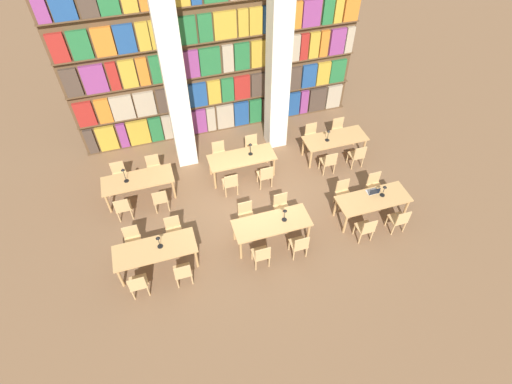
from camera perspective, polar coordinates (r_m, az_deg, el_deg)
name	(u,v)px	position (r m, az deg, el deg)	size (l,w,h in m)	color
ground_plane	(255,204)	(11.92, -0.20, -1.78)	(40.00, 40.00, 0.00)	brown
bookshelf_bank	(218,61)	(13.25, -5.44, 18.14)	(9.42, 0.35, 5.50)	brown
pillar_left	(174,79)	(11.75, -11.63, 15.52)	(0.61, 0.61, 6.00)	silver
pillar_center	(278,62)	(12.34, 3.22, 18.02)	(0.61, 0.61, 6.00)	silver
reading_table_0	(155,251)	(10.39, -14.21, -8.13)	(2.06, 0.80, 0.76)	tan
chair_0	(138,284)	(10.21, -16.48, -12.47)	(0.42, 0.40, 0.86)	tan
chair_1	(133,240)	(11.02, -17.21, -6.50)	(0.42, 0.40, 0.86)	tan
chair_2	(183,272)	(10.14, -10.41, -11.20)	(0.42, 0.40, 0.86)	tan
chair_3	(174,230)	(10.95, -11.68, -5.30)	(0.42, 0.40, 0.86)	tan
desk_lamp_0	(158,240)	(10.11, -13.77, -6.68)	(0.14, 0.14, 0.41)	black
reading_table_1	(272,225)	(10.58, 2.25, -4.68)	(2.06, 0.80, 0.76)	tan
chair_4	(261,255)	(10.26, 0.77, -8.94)	(0.42, 0.40, 0.86)	tan
chair_5	(246,215)	(11.05, -1.41, -3.30)	(0.42, 0.40, 0.86)	tan
chair_6	(299,245)	(10.50, 6.22, -7.49)	(0.42, 0.40, 0.86)	tan
chair_7	(281,206)	(11.27, 3.65, -2.08)	(0.42, 0.40, 0.86)	tan
desk_lamp_1	(285,213)	(10.37, 4.14, -2.99)	(0.14, 0.14, 0.43)	black
reading_table_2	(373,201)	(11.59, 16.36, -1.17)	(2.06, 0.80, 0.76)	tan
chair_8	(366,228)	(11.16, 15.42, -5.01)	(0.42, 0.40, 0.86)	tan
chair_9	(343,193)	(11.88, 12.37, -0.08)	(0.42, 0.40, 0.86)	tan
chair_10	(399,219)	(11.63, 19.76, -3.72)	(0.42, 0.40, 0.86)	tan
chair_11	(374,185)	(12.33, 16.56, 0.95)	(0.42, 0.40, 0.86)	tan
desk_lamp_2	(384,189)	(11.50, 17.86, 0.42)	(0.14, 0.14, 0.39)	black
laptop	(373,192)	(11.65, 16.37, 0.06)	(0.32, 0.22, 0.21)	silver
reading_table_3	(138,181)	(12.13, -16.51, 1.47)	(2.06, 0.80, 0.76)	tan
chair_12	(123,207)	(11.84, -18.48, -2.06)	(0.42, 0.40, 0.86)	tan
chair_13	(119,174)	(12.82, -18.95, 2.38)	(0.42, 0.40, 0.86)	tan
chair_14	(160,199)	(11.77, -13.52, -0.96)	(0.42, 0.40, 0.86)	tan
chair_15	(154,167)	(12.75, -14.37, 3.42)	(0.42, 0.40, 0.86)	tan
desk_lamp_3	(124,173)	(11.89, -18.38, 2.63)	(0.14, 0.14, 0.50)	black
reading_table_4	(242,159)	(12.34, -2.05, 4.73)	(2.06, 0.80, 0.76)	tan
chair_16	(230,183)	(11.91, -3.68, 1.34)	(0.42, 0.40, 0.86)	tan
chair_17	(219,153)	(12.89, -5.25, 5.51)	(0.42, 0.40, 0.86)	tan
chair_18	(265,175)	(12.12, 1.34, 2.44)	(0.42, 0.40, 0.86)	tan
chair_19	(252,147)	(13.08, -0.56, 6.48)	(0.42, 0.40, 0.86)	tan
desk_lamp_4	(250,147)	(12.18, -0.80, 6.48)	(0.14, 0.14, 0.44)	black
reading_table_5	(335,140)	(13.27, 11.21, 7.31)	(2.06, 0.80, 0.76)	tan
chair_20	(329,161)	(12.76, 10.34, 4.31)	(0.42, 0.40, 0.86)	tan
chair_21	(312,135)	(13.68, 7.96, 8.06)	(0.42, 0.40, 0.86)	tan
chair_22	(357,155)	(13.18, 14.26, 5.12)	(0.42, 0.40, 0.86)	tan
chair_23	(339,130)	(14.07, 11.72, 8.73)	(0.42, 0.40, 0.86)	tan
desk_lamp_5	(328,133)	(12.90, 10.29, 8.23)	(0.14, 0.14, 0.42)	black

